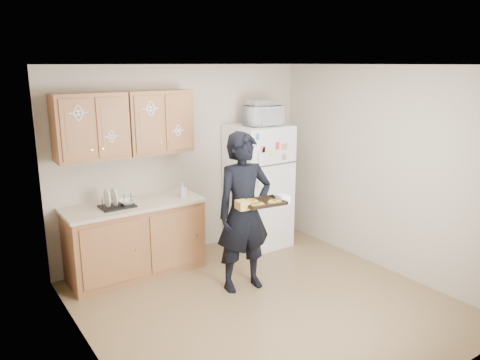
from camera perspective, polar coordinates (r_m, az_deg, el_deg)
name	(u,v)px	position (r m, az deg, el deg)	size (l,w,h in m)	color
floor	(265,303)	(5.22, 3.07, -14.77)	(3.60, 3.60, 0.00)	brown
ceiling	(268,65)	(4.57, 3.49, 13.85)	(3.60, 3.60, 0.00)	silver
wall_back	(184,162)	(6.23, -6.84, 2.25)	(3.60, 0.04, 2.50)	#B3A591
wall_front	(422,248)	(3.56, 21.29, -7.75)	(3.60, 0.04, 2.50)	#B3A591
wall_left	(89,225)	(3.96, -17.99, -5.28)	(0.04, 3.60, 2.50)	#B3A591
wall_right	(384,169)	(5.98, 17.11, 1.23)	(0.04, 3.60, 2.50)	#B3A591
refrigerator	(258,186)	(6.50, 2.22, -0.77)	(0.75, 0.70, 1.70)	white
base_cabinet	(136,240)	(5.84, -12.60, -7.19)	(1.60, 0.60, 0.86)	brown
countertop	(134,205)	(5.70, -12.84, -2.97)	(1.64, 0.64, 0.04)	beige
upper_cab_left	(90,127)	(5.50, -17.79, 6.20)	(0.80, 0.33, 0.75)	brown
upper_cab_right	(158,122)	(5.78, -9.96, 7.01)	(0.80, 0.33, 0.75)	brown
cereal_box	(276,222)	(7.19, 4.35, -5.09)	(0.20, 0.07, 0.32)	gold
person	(244,212)	(5.21, 0.49, -3.97)	(0.66, 0.43, 1.80)	black
baking_tray	(263,203)	(4.95, 2.81, -2.79)	(0.43, 0.32, 0.04)	black
pizza_front_left	(258,204)	(4.83, 2.20, -2.98)	(0.14, 0.14, 0.02)	orange
pizza_front_right	(275,202)	(4.93, 4.25, -2.67)	(0.14, 0.14, 0.02)	orange
pizza_back_left	(251,201)	(4.95, 1.39, -2.55)	(0.14, 0.14, 0.02)	orange
microwave	(263,116)	(6.30, 2.83, 7.84)	(0.48, 0.32, 0.26)	white
foil_pan	(262,103)	(6.31, 2.73, 9.39)	(0.34, 0.24, 0.07)	silver
dish_rack	(117,201)	(5.57, -14.77, -2.46)	(0.38, 0.28, 0.15)	black
bowl	(127,202)	(5.61, -13.62, -2.60)	(0.20, 0.20, 0.05)	silver
soap_bottle	(183,190)	(5.82, -7.00, -1.24)	(0.08, 0.08, 0.18)	white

